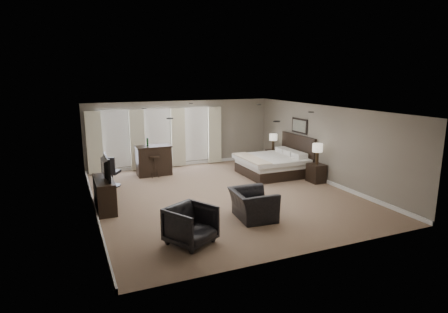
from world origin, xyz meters
name	(u,v)px	position (x,y,z in m)	size (l,w,h in m)	color
room	(223,153)	(0.00, 0.00, 1.30)	(7.60, 8.60, 2.64)	#826852
window_bay	(158,138)	(-1.00, 4.11, 1.20)	(5.25, 0.20, 2.30)	silver
bed	(272,156)	(2.58, 1.49, 0.71)	(2.22, 2.12, 1.41)	silver
nightstand_near	(316,173)	(3.47, 0.04, 0.31)	(0.47, 0.58, 0.63)	black
nightstand_far	(273,157)	(3.47, 2.94, 0.29)	(0.44, 0.54, 0.59)	black
lamp_near	(317,154)	(3.47, 0.04, 0.98)	(0.34, 0.34, 0.71)	beige
lamp_far	(273,142)	(3.47, 2.94, 0.92)	(0.32, 0.32, 0.67)	beige
wall_art	(299,126)	(3.70, 1.49, 1.75)	(0.04, 0.96, 0.56)	slate
dresser	(105,194)	(-3.45, 0.09, 0.43)	(0.47, 1.47, 0.85)	black
tv	(103,176)	(-3.45, 0.09, 0.93)	(1.09, 0.63, 0.14)	black
armchair_near	(253,200)	(-0.07, -2.08, 0.50)	(1.14, 0.74, 1.00)	black
armchair_far	(191,223)	(-1.97, -2.85, 0.46)	(0.90, 0.84, 0.93)	black
bar_counter	(154,160)	(-1.41, 3.14, 0.55)	(1.26, 0.66, 1.10)	black
bar_stool_left	(154,166)	(-1.46, 2.84, 0.39)	(0.37, 0.37, 0.79)	black
bar_stool_right	(159,162)	(-1.10, 3.59, 0.36)	(0.34, 0.34, 0.72)	black
desk_chair	(112,171)	(-3.00, 2.25, 0.51)	(0.52, 0.52, 1.03)	black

